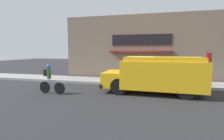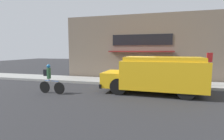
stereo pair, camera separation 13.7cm
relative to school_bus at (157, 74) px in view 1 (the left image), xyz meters
The scene contains 6 objects.
ground_plane 2.35m from the school_bus, 132.58° to the left, with size 70.00×70.00×0.00m, color #2B2B2D.
sidewalk 3.17m from the school_bus, 117.79° to the left, with size 28.00×2.27×0.18m.
storefront 4.54m from the school_bus, 109.09° to the left, with size 12.50×1.11×5.26m.
school_bus is the anchor object (origin of this frame).
cyclist 6.00m from the school_bus, 164.29° to the right, with size 1.64×0.21×1.65m.
stop_sign_post 3.86m from the school_bus, 34.15° to the left, with size 0.45×0.45×2.16m.
Camera 1 is at (1.43, -11.59, 2.41)m, focal length 28.00 mm.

